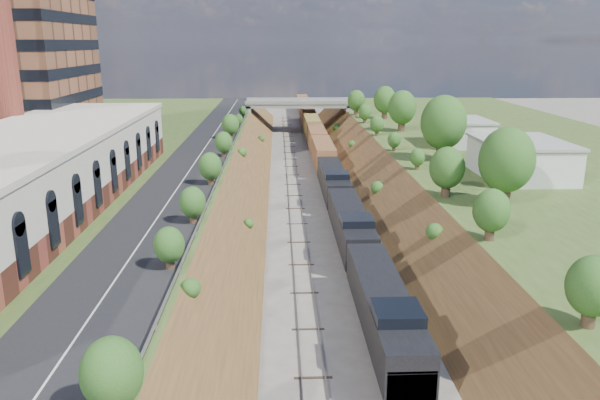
# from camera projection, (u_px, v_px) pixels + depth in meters

# --- Properties ---
(platform_left) EXTENTS (44.00, 180.00, 5.00)m
(platform_left) POSITION_uv_depth(u_px,v_px,m) (57.00, 185.00, 74.65)
(platform_left) COLOR #384D20
(platform_left) RESTS_ON ground
(platform_right) EXTENTS (44.00, 180.00, 5.00)m
(platform_right) POSITION_uv_depth(u_px,v_px,m) (564.00, 181.00, 77.02)
(platform_right) COLOR #384D20
(platform_right) RESTS_ON ground
(embankment_left) EXTENTS (10.00, 180.00, 10.00)m
(embankment_left) POSITION_uv_depth(u_px,v_px,m) (230.00, 203.00, 76.10)
(embankment_left) COLOR brown
(embankment_left) RESTS_ON ground
(embankment_right) EXTENTS (10.00, 180.00, 10.00)m
(embankment_right) POSITION_uv_depth(u_px,v_px,m) (398.00, 201.00, 76.89)
(embankment_right) COLOR brown
(embankment_right) RESTS_ON ground
(rail_left_track) EXTENTS (1.58, 180.00, 0.18)m
(rail_left_track) POSITION_uv_depth(u_px,v_px,m) (295.00, 201.00, 76.38)
(rail_left_track) COLOR gray
(rail_left_track) RESTS_ON ground
(rail_right_track) EXTENTS (1.58, 180.00, 0.18)m
(rail_right_track) POSITION_uv_depth(u_px,v_px,m) (334.00, 201.00, 76.56)
(rail_right_track) COLOR gray
(rail_right_track) RESTS_ON ground
(road) EXTENTS (8.00, 180.00, 0.10)m
(road) POSITION_uv_depth(u_px,v_px,m) (194.00, 165.00, 74.61)
(road) COLOR black
(road) RESTS_ON platform_left
(guardrail) EXTENTS (0.10, 171.00, 0.70)m
(guardrail) POSITION_uv_depth(u_px,v_px,m) (226.00, 161.00, 74.43)
(guardrail) COLOR #99999E
(guardrail) RESTS_ON platform_left
(commercial_building) EXTENTS (14.30, 62.30, 7.00)m
(commercial_building) POSITION_uv_depth(u_px,v_px,m) (17.00, 178.00, 52.04)
(commercial_building) COLOR brown
(commercial_building) RESTS_ON platform_left
(overpass) EXTENTS (24.50, 8.30, 7.40)m
(overpass) POSITION_uv_depth(u_px,v_px,m) (298.00, 110.00, 134.97)
(overpass) COLOR gray
(overpass) RESTS_ON ground
(white_building_near) EXTENTS (9.00, 12.00, 4.00)m
(white_building_near) POSITION_uv_depth(u_px,v_px,m) (521.00, 160.00, 67.78)
(white_building_near) COLOR silver
(white_building_near) RESTS_ON platform_right
(white_building_far) EXTENTS (8.00, 10.00, 3.60)m
(white_building_far) POSITION_uv_depth(u_px,v_px,m) (460.00, 133.00, 89.03)
(white_building_far) COLOR silver
(white_building_far) RESTS_ON platform_right
(tree_right_large) EXTENTS (5.25, 5.25, 7.61)m
(tree_right_large) POSITION_uv_depth(u_px,v_px,m) (507.00, 161.00, 55.35)
(tree_right_large) COLOR #473323
(tree_right_large) RESTS_ON platform_right
(tree_left_crest) EXTENTS (2.45, 2.45, 3.55)m
(tree_left_crest) POSITION_uv_depth(u_px,v_px,m) (162.00, 267.00, 35.65)
(tree_left_crest) COLOR #473323
(tree_left_crest) RESTS_ON platform_left
(freight_train) EXTENTS (3.03, 154.66, 4.55)m
(freight_train) POSITION_uv_depth(u_px,v_px,m) (317.00, 139.00, 109.25)
(freight_train) COLOR black
(freight_train) RESTS_ON ground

